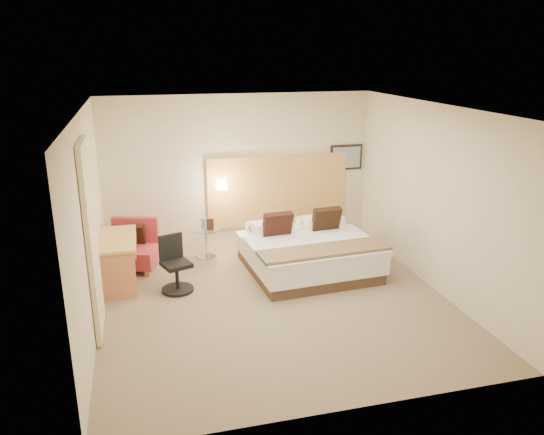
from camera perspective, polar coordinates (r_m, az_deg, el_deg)
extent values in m
cube|color=#7D6B54|center=(7.65, 0.33, -8.99)|extent=(4.80, 5.00, 0.02)
cube|color=white|center=(6.87, 0.38, 11.73)|extent=(4.80, 5.00, 0.02)
cube|color=beige|center=(9.51, -3.52, 5.05)|extent=(4.80, 0.02, 2.70)
cube|color=beige|center=(4.91, 7.90, -7.43)|extent=(4.80, 0.02, 2.70)
cube|color=beige|center=(6.96, -19.22, -0.67)|extent=(0.02, 5.00, 2.70)
cube|color=beige|center=(8.08, 17.13, 2.01)|extent=(0.02, 5.00, 2.70)
cube|color=tan|center=(9.72, 0.63, 2.94)|extent=(2.60, 0.04, 1.30)
cube|color=black|center=(10.02, 7.98, 6.44)|extent=(0.62, 0.03, 0.47)
cube|color=gray|center=(10.01, 8.02, 6.42)|extent=(0.54, 0.01, 0.39)
cylinder|color=silver|center=(9.41, -5.48, 3.62)|extent=(0.02, 0.12, 0.02)
cube|color=#FFEDC6|center=(9.36, -5.43, 3.54)|extent=(0.15, 0.15, 0.15)
cube|color=beige|center=(6.76, -18.83, -2.33)|extent=(0.06, 0.90, 2.42)
cylinder|color=#90AADF|center=(9.06, -7.45, -0.61)|extent=(0.07, 0.07, 0.18)
cylinder|color=#8EBCDC|center=(9.06, -7.28, -0.61)|extent=(0.07, 0.07, 0.18)
cube|color=#3B2518|center=(8.97, -6.67, -0.72)|extent=(0.13, 0.07, 0.20)
cube|color=#473223|center=(8.64, 3.82, -5.10)|extent=(1.97, 1.97, 0.17)
cube|color=white|center=(8.55, 3.86, -3.69)|extent=(2.03, 2.03, 0.28)
cube|color=white|center=(8.25, 4.58, -3.10)|extent=(2.05, 1.50, 0.09)
cube|color=silver|center=(8.94, -0.52, -1.13)|extent=(0.69, 0.41, 0.17)
cube|color=white|center=(9.25, 4.85, -0.55)|extent=(0.69, 0.41, 0.17)
cube|color=white|center=(8.69, -0.01, -1.03)|extent=(0.69, 0.41, 0.17)
cube|color=white|center=(9.01, 5.48, -0.44)|extent=(0.69, 0.41, 0.17)
cube|color=black|center=(8.51, 0.57, -0.92)|extent=(0.49, 0.29, 0.49)
cube|color=black|center=(8.81, 5.82, -0.35)|extent=(0.49, 0.29, 0.49)
cube|color=#CB6E29|center=(7.91, 5.66, -3.54)|extent=(2.02, 0.66, 0.05)
cube|color=tan|center=(8.81, -17.04, -5.67)|extent=(0.09, 0.09, 0.09)
cube|color=tan|center=(8.64, -13.24, -5.82)|extent=(0.09, 0.09, 0.09)
cube|color=tan|center=(9.27, -16.04, -4.40)|extent=(0.09, 0.09, 0.09)
cube|color=tan|center=(9.11, -12.42, -4.51)|extent=(0.09, 0.09, 0.09)
cube|color=#B83138|center=(8.88, -14.78, -3.97)|extent=(0.91, 0.84, 0.28)
cube|color=#A12B31|center=(9.01, -14.48, -1.27)|extent=(0.75, 0.32, 0.42)
cube|color=black|center=(8.94, -14.63, -1.89)|extent=(0.39, 0.27, 0.37)
cylinder|color=silver|center=(9.22, -7.05, -4.19)|extent=(0.37, 0.37, 0.02)
cylinder|color=silver|center=(9.13, -7.11, -2.75)|extent=(0.04, 0.04, 0.48)
cylinder|color=silver|center=(9.05, -7.17, -1.28)|extent=(0.54, 0.54, 0.01)
cube|color=tan|center=(8.22, -16.34, -2.25)|extent=(0.56, 1.19, 0.04)
cube|color=#C4754C|center=(7.84, -16.24, -6.15)|extent=(0.50, 0.04, 0.70)
cube|color=tan|center=(8.86, -16.03, -3.32)|extent=(0.50, 0.04, 0.70)
cube|color=#B48546|center=(8.24, -15.95, -2.74)|extent=(0.46, 1.11, 0.10)
cylinder|color=black|center=(8.04, -10.10, -7.60)|extent=(0.60, 0.60, 0.04)
cylinder|color=black|center=(7.96, -10.17, -6.31)|extent=(0.07, 0.07, 0.36)
cube|color=black|center=(7.88, -10.25, -4.98)|extent=(0.48, 0.48, 0.06)
cube|color=black|center=(7.94, -10.85, -3.07)|extent=(0.36, 0.16, 0.38)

